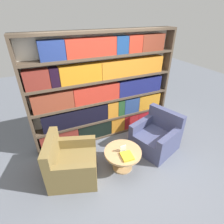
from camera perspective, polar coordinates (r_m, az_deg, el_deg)
The scene contains 7 objects.
ground_plane at distance 3.59m, azimuth 5.82°, elevation -17.72°, with size 14.00×14.00×0.00m, color slate.
bookshelf at distance 3.81m, azimuth -2.65°, elevation 6.71°, with size 3.18×0.30×2.36m.
armchair_left at distance 3.34m, azimuth -13.25°, elevation -16.11°, with size 1.03×1.03×0.83m.
armchair_right at distance 3.94m, azimuth 14.18°, elevation -7.84°, with size 1.03×1.03×0.83m.
coffee_table at distance 3.38m, azimuth 3.53°, elevation -14.11°, with size 0.69×0.69×0.41m.
table_sign at distance 3.27m, azimuth 3.62°, elevation -11.95°, with size 0.12×0.06×0.14m.
stray_book at distance 3.20m, azimuth 4.93°, elevation -14.14°, with size 0.22×0.25×0.04m.
Camera 1 is at (-1.30, -2.03, 2.66)m, focal length 28.00 mm.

